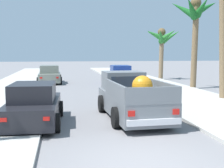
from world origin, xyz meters
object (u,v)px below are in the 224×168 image
at_px(car_left_near, 34,105).
at_px(car_left_mid, 50,75).
at_px(palm_tree_left_fore, 162,39).
at_px(palm_tree_right_mid, 195,17).
at_px(car_right_near, 120,75).
at_px(pickup_truck, 131,98).

bearing_deg(car_left_near, car_left_mid, 89.86).
relative_size(car_left_mid, palm_tree_left_fore, 0.87).
bearing_deg(palm_tree_right_mid, car_left_mid, 151.09).
relative_size(car_left_mid, palm_tree_right_mid, 0.66).
height_order(car_right_near, palm_tree_left_fore, palm_tree_left_fore).
relative_size(car_left_near, car_left_mid, 1.01).
xyz_separation_m(car_left_near, palm_tree_right_mid, (10.52, 9.32, 4.42)).
bearing_deg(pickup_truck, palm_tree_left_fore, 67.33).
height_order(car_left_mid, palm_tree_left_fore, palm_tree_left_fore).
bearing_deg(pickup_truck, car_left_mid, 104.62).
height_order(car_left_near, palm_tree_right_mid, palm_tree_right_mid).
height_order(car_right_near, palm_tree_right_mid, palm_tree_right_mid).
bearing_deg(palm_tree_right_mid, palm_tree_left_fore, 89.09).
bearing_deg(car_left_near, palm_tree_right_mid, 41.52).
bearing_deg(car_left_near, palm_tree_left_fore, 57.76).
distance_m(car_left_near, palm_tree_right_mid, 14.73).
distance_m(car_right_near, car_left_mid, 6.07).
bearing_deg(palm_tree_left_fore, pickup_truck, -112.67).
height_order(pickup_truck, car_left_mid, pickup_truck).
bearing_deg(car_left_near, car_right_near, 66.87).
xyz_separation_m(car_right_near, palm_tree_right_mid, (4.50, -4.80, 4.42)).
relative_size(car_right_near, palm_tree_right_mid, 0.66).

